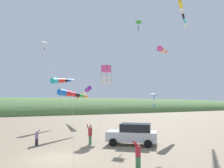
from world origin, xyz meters
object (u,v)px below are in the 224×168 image
(kite_windsock_white_trailing, at_px, (162,50))
(kite_delta_purple_drifting, at_px, (45,43))
(person_adult_flyer, at_px, (90,134))
(cooler_box, at_px, (124,136))
(kite_windsock_rainbow_low_near, at_px, (61,81))
(parked_car, at_px, (133,134))
(kite_windsock_small_distant, at_px, (70,94))
(kite_windsock_teal_far_right, at_px, (182,12))
(kite_windsock_checkered_midright, at_px, (85,92))
(person_child_green_jacket, at_px, (138,153))
(kite_delta_green_low_center, at_px, (154,95))
(kite_box_long_streamer_right, at_px, (106,74))
(kite_delta_black_fish_shape, at_px, (139,23))
(person_bystander_far, at_px, (37,137))

(kite_windsock_white_trailing, bearing_deg, kite_delta_purple_drifting, 67.91)
(person_adult_flyer, height_order, kite_windsock_white_trailing, kite_windsock_white_trailing)
(cooler_box, height_order, kite_windsock_rainbow_low_near, kite_windsock_rainbow_low_near)
(parked_car, height_order, cooler_box, parked_car)
(parked_car, xyz_separation_m, kite_windsock_small_distant, (7.75, 3.69, 3.63))
(cooler_box, relative_size, kite_windsock_teal_far_right, 0.04)
(kite_windsock_checkered_midright, relative_size, kite_windsock_rainbow_low_near, 1.40)
(person_child_green_jacket, bearing_deg, kite_windsock_teal_far_right, -49.51)
(kite_delta_green_low_center, distance_m, kite_windsock_small_distant, 9.40)
(kite_delta_purple_drifting, xyz_separation_m, kite_delta_green_low_center, (-8.35, -10.77, -6.66))
(parked_car, xyz_separation_m, kite_delta_purple_drifting, (11.96, 6.02, 10.17))
(kite_windsock_teal_far_right, bearing_deg, kite_windsock_rainbow_low_near, 57.32)
(person_child_green_jacket, xyz_separation_m, kite_windsock_rainbow_low_near, (21.65, 0.15, 5.84))
(person_adult_flyer, height_order, kite_box_long_streamer_right, kite_box_long_streamer_right)
(cooler_box, xyz_separation_m, kite_windsock_teal_far_right, (3.03, -10.58, 15.78))
(kite_windsock_small_distant, distance_m, kite_windsock_white_trailing, 13.09)
(cooler_box, xyz_separation_m, kite_box_long_streamer_right, (2.63, 0.86, 6.55))
(parked_car, height_order, person_child_green_jacket, parked_car)
(cooler_box, bearing_deg, parked_car, 166.64)
(kite_delta_purple_drifting, xyz_separation_m, kite_delta_black_fish_shape, (-3.15, -11.95, 3.36))
(parked_car, xyz_separation_m, cooler_box, (3.24, -0.77, -0.74))
(kite_delta_green_low_center, bearing_deg, kite_windsock_teal_far_right, -68.04)
(kite_delta_black_fish_shape, bearing_deg, kite_windsock_white_trailing, -141.03)
(person_child_green_jacket, relative_size, person_bystander_far, 1.15)
(kite_windsock_checkered_midright, distance_m, kite_windsock_white_trailing, 14.36)
(kite_delta_purple_drifting, distance_m, kite_windsock_white_trailing, 15.13)
(kite_windsock_white_trailing, bearing_deg, person_adult_flyer, 112.04)
(kite_windsock_checkered_midright, bearing_deg, kite_windsock_small_distant, 154.47)
(kite_box_long_streamer_right, bearing_deg, kite_windsock_teal_far_right, -87.97)
(person_adult_flyer, bearing_deg, kite_delta_black_fish_shape, -52.52)
(kite_delta_purple_drifting, bearing_deg, person_adult_flyer, -165.43)
(kite_delta_green_low_center, bearing_deg, cooler_box, 95.32)
(kite_windsock_teal_far_right, bearing_deg, kite_delta_purple_drifting, 71.86)
(person_adult_flyer, xyz_separation_m, kite_windsock_rainbow_low_near, (13.92, -0.14, 5.75))
(kite_delta_green_low_center, xyz_separation_m, kite_windsock_teal_far_right, (2.66, -6.60, 11.52))
(parked_car, bearing_deg, kite_windsock_white_trailing, -51.79)
(kite_delta_green_low_center, height_order, kite_windsock_checkered_midright, kite_windsock_checkered_midright)
(person_adult_flyer, height_order, person_bystander_far, person_adult_flyer)
(kite_windsock_teal_far_right, bearing_deg, kite_delta_black_fish_shape, 64.90)
(person_bystander_far, bearing_deg, person_adult_flyer, -107.89)
(person_bystander_far, height_order, kite_windsock_white_trailing, kite_windsock_white_trailing)
(parked_car, distance_m, person_bystander_far, 8.28)
(kite_windsock_small_distant, bearing_deg, kite_windsock_rainbow_low_near, -3.47)
(person_adult_flyer, height_order, kite_windsock_checkered_midright, kite_windsock_checkered_midright)
(person_adult_flyer, height_order, kite_windsock_rainbow_low_near, kite_windsock_rainbow_low_near)
(kite_delta_purple_drifting, bearing_deg, parked_car, -153.29)
(person_bystander_far, relative_size, kite_windsock_white_trailing, 0.13)
(parked_car, relative_size, kite_box_long_streamer_right, 0.59)
(person_child_green_jacket, relative_size, kite_delta_black_fish_shape, 0.11)
(person_child_green_jacket, bearing_deg, kite_windsock_checkered_midright, -9.92)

